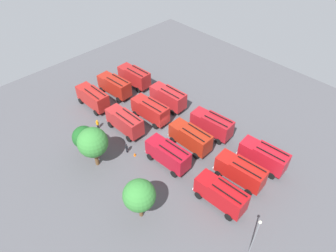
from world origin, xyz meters
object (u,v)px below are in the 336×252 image
tree_0 (139,195)px  lamppost (255,236)px  fire_truck_2 (168,97)px  traffic_cone_1 (135,154)px  fire_truck_9 (168,154)px  firefighter_0 (127,148)px  fire_truck_11 (93,97)px  fire_truck_8 (221,194)px  fire_truck_0 (263,156)px  fire_truck_4 (241,171)px  fire_truck_3 (134,76)px  tree_3 (84,137)px  fire_truck_10 (125,121)px  tree_1 (93,143)px  fire_truck_5 (190,137)px  fire_truck_6 (150,110)px  fire_truck_7 (115,85)px  fire_truck_1 (212,124)px  firefighter_1 (98,124)px  traffic_cone_0 (149,106)px  tree_2 (84,137)px

tree_0 → lamppost: 13.92m
fire_truck_2 → traffic_cone_1: fire_truck_2 is taller
fire_truck_9 → firefighter_0: fire_truck_9 is taller
traffic_cone_1 → lamppost: (-21.31, 0.24, 3.76)m
fire_truck_11 → fire_truck_8: bearing=179.3°
lamppost → firefighter_0: bearing=0.4°
fire_truck_0 → fire_truck_4: size_ratio=1.00×
fire_truck_4 → tree_0: 14.79m
fire_truck_3 → tree_3: (-8.88, 17.02, 0.93)m
fire_truck_10 → tree_1: 8.50m
fire_truck_5 → fire_truck_6: (9.39, -0.01, 0.00)m
tree_1 → lamppost: (-23.88, -4.90, -0.54)m
fire_truck_3 → firefighter_0: fire_truck_3 is taller
tree_1 → firefighter_0: bearing=-103.7°
fire_truck_8 → lamppost: 7.54m
fire_truck_7 → traffic_cone_1: size_ratio=12.91×
tree_3 → fire_truck_0: bearing=-140.5°
fire_truck_10 → tree_0: (-14.06, 8.53, 2.12)m
fire_truck_6 → traffic_cone_1: size_ratio=12.87×
fire_truck_1 → lamppost: (-16.32, 12.52, 1.90)m
fire_truck_3 → tree_1: size_ratio=1.07×
firefighter_1 → tree_3: tree_3 is taller
fire_truck_2 → fire_truck_8: size_ratio=1.00×
fire_truck_0 → traffic_cone_0: fire_truck_0 is taller
fire_truck_0 → tree_1: 24.68m
fire_truck_9 → tree_1: tree_1 is taller
fire_truck_1 → fire_truck_10: same height
lamppost → fire_truck_4: bearing=-47.2°
fire_truck_10 → fire_truck_11: same height
fire_truck_11 → firefighter_0: bearing=166.7°
fire_truck_1 → tree_1: tree_1 is taller
fire_truck_0 → tree_3: tree_3 is taller
fire_truck_2 → fire_truck_7: 10.82m
fire_truck_2 → fire_truck_9: 14.04m
tree_0 → fire_truck_7: bearing=-29.9°
fire_truck_2 → tree_2: bearing=87.0°
firefighter_1 → tree_0: 19.05m
fire_truck_0 → traffic_cone_1: 19.28m
fire_truck_1 → traffic_cone_1: bearing=62.3°
tree_0 → fire_truck_6: bearing=-45.4°
tree_1 → tree_2: bearing=-2.4°
fire_truck_7 → lamppost: 37.18m
fire_truck_3 → firefighter_1: bearing=110.6°
fire_truck_3 → lamppost: size_ratio=1.05×
fire_truck_10 → traffic_cone_1: size_ratio=12.69×
fire_truck_1 → fire_truck_9: size_ratio=1.01×
fire_truck_5 → tree_3: tree_3 is taller
fire_truck_3 → fire_truck_5: bearing=163.1°
fire_truck_6 → fire_truck_7: 10.25m
fire_truck_0 → fire_truck_11: (29.37, 9.85, 0.00)m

